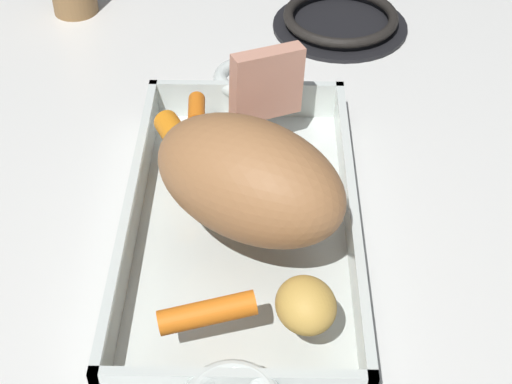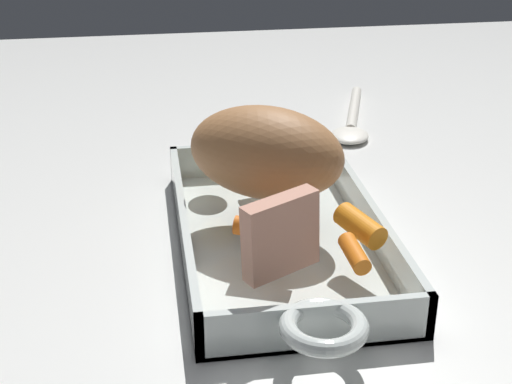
{
  "view_description": "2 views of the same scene",
  "coord_description": "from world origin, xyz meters",
  "px_view_note": "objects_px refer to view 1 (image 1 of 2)",
  "views": [
    {
      "loc": [
        -0.47,
        -0.02,
        0.47
      ],
      "look_at": [
        -0.01,
        -0.01,
        0.06
      ],
      "focal_mm": 54.14,
      "sensor_mm": 36.0,
      "label": 1
    },
    {
      "loc": [
        0.64,
        -0.12,
        0.37
      ],
      "look_at": [
        -0.0,
        -0.02,
        0.06
      ],
      "focal_mm": 53.01,
      "sensor_mm": 36.0,
      "label": 2
    }
  ],
  "objects_px": {
    "roasting_dish": "(241,223)",
    "baby_carrot_northwest": "(207,313)",
    "baby_carrot_southwest": "(197,110)",
    "roast_slice_thin": "(267,84)",
    "baby_carrot_long": "(174,134)",
    "potato_halved": "(306,305)",
    "pork_roast": "(249,179)",
    "baby_carrot_northeast": "(269,145)",
    "stove_burner_rear": "(340,20)"
  },
  "relations": [
    {
      "from": "roasting_dish",
      "to": "baby_carrot_northwest",
      "type": "relative_size",
      "value": 6.57
    },
    {
      "from": "baby_carrot_northwest",
      "to": "roasting_dish",
      "type": "bearing_deg",
      "value": -8.5
    },
    {
      "from": "roasting_dish",
      "to": "baby_carrot_southwest",
      "type": "bearing_deg",
      "value": 21.62
    },
    {
      "from": "roast_slice_thin",
      "to": "baby_carrot_southwest",
      "type": "bearing_deg",
      "value": 95.13
    },
    {
      "from": "baby_carrot_long",
      "to": "potato_halved",
      "type": "xyz_separation_m",
      "value": [
        -0.2,
        -0.11,
        0.01
      ]
    },
    {
      "from": "pork_roast",
      "to": "baby_carrot_northeast",
      "type": "xyz_separation_m",
      "value": [
        0.09,
        -0.02,
        -0.04
      ]
    },
    {
      "from": "baby_carrot_long",
      "to": "baby_carrot_southwest",
      "type": "bearing_deg",
      "value": -21.73
    },
    {
      "from": "pork_roast",
      "to": "baby_carrot_northeast",
      "type": "relative_size",
      "value": 2.83
    },
    {
      "from": "baby_carrot_southwest",
      "to": "roasting_dish",
      "type": "bearing_deg",
      "value": -158.38
    },
    {
      "from": "baby_carrot_northwest",
      "to": "potato_halved",
      "type": "height_order",
      "value": "potato_halved"
    },
    {
      "from": "pork_roast",
      "to": "baby_carrot_long",
      "type": "height_order",
      "value": "pork_roast"
    },
    {
      "from": "roast_slice_thin",
      "to": "potato_halved",
      "type": "relative_size",
      "value": 1.48
    },
    {
      "from": "baby_carrot_long",
      "to": "baby_carrot_northeast",
      "type": "height_order",
      "value": "baby_carrot_long"
    },
    {
      "from": "pork_roast",
      "to": "baby_carrot_southwest",
      "type": "xyz_separation_m",
      "value": [
        0.14,
        0.05,
        -0.04
      ]
    },
    {
      "from": "potato_halved",
      "to": "stove_burner_rear",
      "type": "bearing_deg",
      "value": -6.92
    },
    {
      "from": "baby_carrot_northwest",
      "to": "baby_carrot_long",
      "type": "bearing_deg",
      "value": 11.88
    },
    {
      "from": "baby_carrot_southwest",
      "to": "potato_halved",
      "type": "distance_m",
      "value": 0.26
    },
    {
      "from": "potato_halved",
      "to": "roasting_dish",
      "type": "bearing_deg",
      "value": 20.76
    },
    {
      "from": "baby_carrot_long",
      "to": "potato_halved",
      "type": "height_order",
      "value": "potato_halved"
    },
    {
      "from": "pork_roast",
      "to": "potato_halved",
      "type": "xyz_separation_m",
      "value": [
        -0.1,
        -0.04,
        -0.03
      ]
    },
    {
      "from": "roasting_dish",
      "to": "baby_carrot_northeast",
      "type": "relative_size",
      "value": 8.01
    },
    {
      "from": "baby_carrot_southwest",
      "to": "stove_burner_rear",
      "type": "xyz_separation_m",
      "value": [
        0.24,
        -0.15,
        -0.04
      ]
    },
    {
      "from": "baby_carrot_southwest",
      "to": "pork_roast",
      "type": "bearing_deg",
      "value": -159.73
    },
    {
      "from": "roast_slice_thin",
      "to": "baby_carrot_long",
      "type": "xyz_separation_m",
      "value": [
        -0.05,
        0.08,
        -0.02
      ]
    },
    {
      "from": "baby_carrot_northwest",
      "to": "stove_burner_rear",
      "type": "xyz_separation_m",
      "value": [
        0.48,
        -0.13,
        -0.04
      ]
    },
    {
      "from": "baby_carrot_southwest",
      "to": "stove_burner_rear",
      "type": "height_order",
      "value": "baby_carrot_southwest"
    },
    {
      "from": "baby_carrot_northeast",
      "to": "baby_carrot_northwest",
      "type": "bearing_deg",
      "value": 167.35
    },
    {
      "from": "roasting_dish",
      "to": "baby_carrot_northwest",
      "type": "bearing_deg",
      "value": 171.5
    },
    {
      "from": "baby_carrot_northeast",
      "to": "stove_burner_rear",
      "type": "bearing_deg",
      "value": -15.94
    },
    {
      "from": "roasting_dish",
      "to": "stove_burner_rear",
      "type": "height_order",
      "value": "roasting_dish"
    },
    {
      "from": "roasting_dish",
      "to": "baby_carrot_southwest",
      "type": "distance_m",
      "value": 0.13
    },
    {
      "from": "baby_carrot_long",
      "to": "baby_carrot_southwest",
      "type": "xyz_separation_m",
      "value": [
        0.04,
        -0.02,
        -0.0
      ]
    },
    {
      "from": "baby_carrot_long",
      "to": "potato_halved",
      "type": "bearing_deg",
      "value": -151.18
    },
    {
      "from": "roasting_dish",
      "to": "potato_halved",
      "type": "xyz_separation_m",
      "value": [
        -0.13,
        -0.05,
        0.05
      ]
    },
    {
      "from": "baby_carrot_long",
      "to": "baby_carrot_northwest",
      "type": "relative_size",
      "value": 0.72
    },
    {
      "from": "roast_slice_thin",
      "to": "stove_burner_rear",
      "type": "xyz_separation_m",
      "value": [
        0.23,
        -0.09,
        -0.07
      ]
    },
    {
      "from": "roasting_dish",
      "to": "baby_carrot_southwest",
      "type": "relative_size",
      "value": 10.62
    },
    {
      "from": "baby_carrot_long",
      "to": "baby_carrot_northeast",
      "type": "distance_m",
      "value": 0.08
    },
    {
      "from": "roasting_dish",
      "to": "baby_carrot_northeast",
      "type": "xyz_separation_m",
      "value": [
        0.06,
        -0.02,
        0.04
      ]
    },
    {
      "from": "stove_burner_rear",
      "to": "roasting_dish",
      "type": "bearing_deg",
      "value": 163.18
    },
    {
      "from": "roast_slice_thin",
      "to": "baby_carrot_northeast",
      "type": "xyz_separation_m",
      "value": [
        -0.06,
        -0.0,
        -0.02
      ]
    },
    {
      "from": "baby_carrot_northeast",
      "to": "stove_burner_rear",
      "type": "height_order",
      "value": "baby_carrot_northeast"
    },
    {
      "from": "baby_carrot_southwest",
      "to": "potato_halved",
      "type": "xyz_separation_m",
      "value": [
        -0.24,
        -0.09,
        0.01
      ]
    },
    {
      "from": "pork_roast",
      "to": "baby_carrot_northwest",
      "type": "relative_size",
      "value": 2.32
    },
    {
      "from": "baby_carrot_northwest",
      "to": "stove_burner_rear",
      "type": "bearing_deg",
      "value": -14.67
    },
    {
      "from": "roasting_dish",
      "to": "baby_carrot_long",
      "type": "xyz_separation_m",
      "value": [
        0.07,
        0.06,
        0.04
      ]
    },
    {
      "from": "pork_roast",
      "to": "stove_burner_rear",
      "type": "height_order",
      "value": "pork_roast"
    },
    {
      "from": "roast_slice_thin",
      "to": "roasting_dish",
      "type": "bearing_deg",
      "value": 170.34
    },
    {
      "from": "baby_carrot_northwest",
      "to": "baby_carrot_northeast",
      "type": "bearing_deg",
      "value": -12.65
    },
    {
      "from": "baby_carrot_northwest",
      "to": "pork_roast",
      "type": "bearing_deg",
      "value": -15.18
    }
  ]
}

